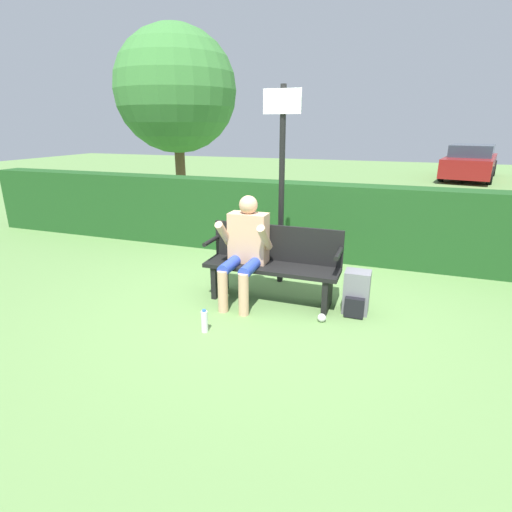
{
  "coord_description": "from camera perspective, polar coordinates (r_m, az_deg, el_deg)",
  "views": [
    {
      "loc": [
        1.26,
        -4.06,
        1.95
      ],
      "look_at": [
        -0.15,
        -0.1,
        0.56
      ],
      "focal_mm": 28.0,
      "sensor_mm": 36.0,
      "label": 1
    }
  ],
  "objects": [
    {
      "name": "backpack",
      "position": [
        4.44,
        14.14,
        -5.22
      ],
      "size": [
        0.27,
        0.29,
        0.47
      ],
      "color": "slate",
      "rests_on": "ground"
    },
    {
      "name": "park_bench",
      "position": [
        4.57,
        2.45,
        -1.07
      ],
      "size": [
        1.53,
        0.42,
        0.86
      ],
      "color": "black",
      "rests_on": "ground"
    },
    {
      "name": "person_seated",
      "position": [
        4.48,
        -1.54,
        1.55
      ],
      "size": [
        0.57,
        0.64,
        1.21
      ],
      "color": "#DBA884",
      "rests_on": "ground"
    },
    {
      "name": "litter_crumple",
      "position": [
        4.24,
        9.37,
        -8.7
      ],
      "size": [
        0.09,
        0.09,
        0.09
      ],
      "color": "silver",
      "rests_on": "ground"
    },
    {
      "name": "ground_plane",
      "position": [
        4.68,
        2.15,
        -6.4
      ],
      "size": [
        40.0,
        40.0,
        0.0
      ],
      "primitive_type": "plane",
      "color": "#668E4C"
    },
    {
      "name": "water_bottle",
      "position": [
        4.0,
        -7.37,
        -9.24
      ],
      "size": [
        0.07,
        0.07,
        0.24
      ],
      "color": "white",
      "rests_on": "ground"
    },
    {
      "name": "signpost",
      "position": [
        4.9,
        3.68,
        11.7
      ],
      "size": [
        0.44,
        0.09,
        2.39
      ],
      "color": "black",
      "rests_on": "ground"
    },
    {
      "name": "hedge_back",
      "position": [
        6.17,
        7.31,
        5.1
      ],
      "size": [
        12.0,
        0.44,
        1.13
      ],
      "color": "#1E4C1E",
      "rests_on": "ground"
    },
    {
      "name": "parked_car",
      "position": [
        17.45,
        28.27,
        11.72
      ],
      "size": [
        2.5,
        4.78,
        1.25
      ],
      "rotation": [
        0.0,
        0.0,
        1.36
      ],
      "color": "maroon",
      "rests_on": "ground"
    },
    {
      "name": "tree",
      "position": [
        10.3,
        -11.37,
        22.13
      ],
      "size": [
        2.85,
        2.85,
        4.14
      ],
      "color": "brown",
      "rests_on": "ground"
    }
  ]
}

